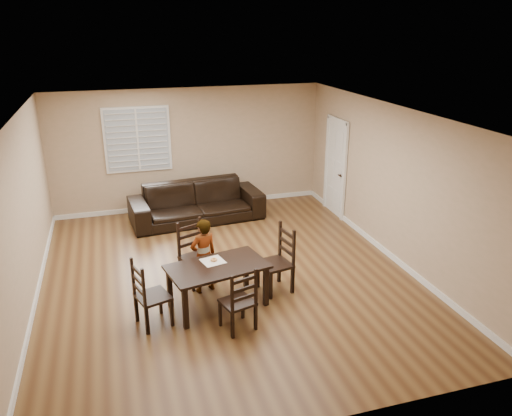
# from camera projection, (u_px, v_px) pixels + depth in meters

# --- Properties ---
(ground) EXTENTS (7.00, 7.00, 0.00)m
(ground) POSITION_uv_depth(u_px,v_px,m) (227.00, 275.00, 8.40)
(ground) COLOR brown
(ground) RESTS_ON ground
(room) EXTENTS (6.04, 7.04, 2.72)m
(room) POSITION_uv_depth(u_px,v_px,m) (224.00, 169.00, 7.94)
(room) COLOR tan
(room) RESTS_ON ground
(dining_table) EXTENTS (1.57, 1.08, 0.67)m
(dining_table) POSITION_uv_depth(u_px,v_px,m) (217.00, 271.00, 7.29)
(dining_table) COLOR black
(dining_table) RESTS_ON ground
(chair_near) EXTENTS (0.60, 0.58, 1.04)m
(chair_near) POSITION_uv_depth(u_px,v_px,m) (193.00, 254.00, 8.08)
(chair_near) COLOR black
(chair_near) RESTS_ON ground
(chair_far) EXTENTS (0.52, 0.50, 0.94)m
(chair_far) POSITION_uv_depth(u_px,v_px,m) (242.00, 304.00, 6.72)
(chair_far) COLOR black
(chair_far) RESTS_ON ground
(chair_left) EXTENTS (0.54, 0.55, 1.00)m
(chair_left) POSITION_uv_depth(u_px,v_px,m) (145.00, 298.00, 6.83)
(chair_left) COLOR black
(chair_left) RESTS_ON ground
(chair_right) EXTENTS (0.53, 0.56, 1.07)m
(chair_right) POSITION_uv_depth(u_px,v_px,m) (282.00, 261.00, 7.82)
(chair_right) COLOR black
(chair_right) RESTS_ON ground
(child) EXTENTS (0.51, 0.41, 1.21)m
(child) POSITION_uv_depth(u_px,v_px,m) (204.00, 256.00, 7.71)
(child) COLOR gray
(child) RESTS_ON ground
(napkin) EXTENTS (0.38, 0.38, 0.00)m
(napkin) POSITION_uv_depth(u_px,v_px,m) (213.00, 261.00, 7.39)
(napkin) COLOR beige
(napkin) RESTS_ON dining_table
(donut) EXTENTS (0.11, 0.11, 0.04)m
(donut) POSITION_uv_depth(u_px,v_px,m) (214.00, 259.00, 7.39)
(donut) COLOR #C68647
(donut) RESTS_ON napkin
(sofa) EXTENTS (2.86, 1.33, 0.81)m
(sofa) POSITION_uv_depth(u_px,v_px,m) (197.00, 202.00, 10.60)
(sofa) COLOR black
(sofa) RESTS_ON ground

